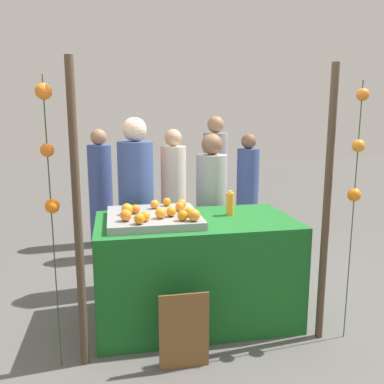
{
  "coord_description": "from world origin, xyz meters",
  "views": [
    {
      "loc": [
        -0.65,
        -3.14,
        1.71
      ],
      "look_at": [
        0.0,
        0.15,
        1.07
      ],
      "focal_mm": 37.63,
      "sensor_mm": 36.0,
      "label": 1
    }
  ],
  "objects_px": {
    "stall_counter": "(195,269)",
    "vendor_left": "(137,211)",
    "orange_0": "(181,204)",
    "chalkboard_sign": "(184,332)",
    "orange_1": "(126,215)",
    "juice_bottle": "(230,204)",
    "vendor_right": "(211,215)"
  },
  "relations": [
    {
      "from": "stall_counter",
      "to": "orange_0",
      "type": "bearing_deg",
      "value": 125.65
    },
    {
      "from": "orange_0",
      "to": "vendor_right",
      "type": "xyz_separation_m",
      "value": [
        0.4,
        0.58,
        -0.26
      ]
    },
    {
      "from": "juice_bottle",
      "to": "chalkboard_sign",
      "type": "relative_size",
      "value": 0.38
    },
    {
      "from": "orange_0",
      "to": "orange_1",
      "type": "distance_m",
      "value": 0.57
    },
    {
      "from": "juice_bottle",
      "to": "vendor_left",
      "type": "xyz_separation_m",
      "value": [
        -0.76,
        0.63,
        -0.18
      ]
    },
    {
      "from": "orange_0",
      "to": "stall_counter",
      "type": "bearing_deg",
      "value": -54.35
    },
    {
      "from": "vendor_right",
      "to": "stall_counter",
      "type": "bearing_deg",
      "value": -113.57
    },
    {
      "from": "stall_counter",
      "to": "orange_1",
      "type": "distance_m",
      "value": 0.81
    },
    {
      "from": "orange_1",
      "to": "juice_bottle",
      "type": "relative_size",
      "value": 0.42
    },
    {
      "from": "stall_counter",
      "to": "orange_0",
      "type": "height_order",
      "value": "orange_0"
    },
    {
      "from": "juice_bottle",
      "to": "chalkboard_sign",
      "type": "xyz_separation_m",
      "value": [
        -0.53,
        -0.75,
        -0.71
      ]
    },
    {
      "from": "stall_counter",
      "to": "chalkboard_sign",
      "type": "distance_m",
      "value": 0.72
    },
    {
      "from": "orange_0",
      "to": "vendor_left",
      "type": "height_order",
      "value": "vendor_left"
    },
    {
      "from": "vendor_right",
      "to": "chalkboard_sign",
      "type": "bearing_deg",
      "value": -110.88
    },
    {
      "from": "orange_1",
      "to": "juice_bottle",
      "type": "height_order",
      "value": "juice_bottle"
    },
    {
      "from": "stall_counter",
      "to": "vendor_left",
      "type": "bearing_deg",
      "value": 121.81
    },
    {
      "from": "orange_1",
      "to": "vendor_right",
      "type": "distance_m",
      "value": 1.28
    },
    {
      "from": "juice_bottle",
      "to": "chalkboard_sign",
      "type": "bearing_deg",
      "value": -125.45
    },
    {
      "from": "orange_0",
      "to": "chalkboard_sign",
      "type": "distance_m",
      "value": 1.08
    },
    {
      "from": "orange_1",
      "to": "orange_0",
      "type": "bearing_deg",
      "value": 33.35
    },
    {
      "from": "stall_counter",
      "to": "vendor_left",
      "type": "relative_size",
      "value": 0.95
    },
    {
      "from": "stall_counter",
      "to": "juice_bottle",
      "type": "height_order",
      "value": "juice_bottle"
    },
    {
      "from": "juice_bottle",
      "to": "vendor_left",
      "type": "distance_m",
      "value": 1.0
    },
    {
      "from": "orange_0",
      "to": "chalkboard_sign",
      "type": "xyz_separation_m",
      "value": [
        -0.12,
        -0.8,
        -0.71
      ]
    },
    {
      "from": "orange_0",
      "to": "juice_bottle",
      "type": "height_order",
      "value": "juice_bottle"
    },
    {
      "from": "juice_bottle",
      "to": "stall_counter",
      "type": "bearing_deg",
      "value": -165.76
    },
    {
      "from": "stall_counter",
      "to": "chalkboard_sign",
      "type": "xyz_separation_m",
      "value": [
        -0.22,
        -0.67,
        -0.17
      ]
    },
    {
      "from": "orange_1",
      "to": "juice_bottle",
      "type": "distance_m",
      "value": 0.93
    },
    {
      "from": "vendor_right",
      "to": "vendor_left",
      "type": "bearing_deg",
      "value": 179.9
    },
    {
      "from": "vendor_left",
      "to": "vendor_right",
      "type": "distance_m",
      "value": 0.76
    },
    {
      "from": "juice_bottle",
      "to": "vendor_right",
      "type": "distance_m",
      "value": 0.68
    },
    {
      "from": "juice_bottle",
      "to": "chalkboard_sign",
      "type": "height_order",
      "value": "juice_bottle"
    }
  ]
}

